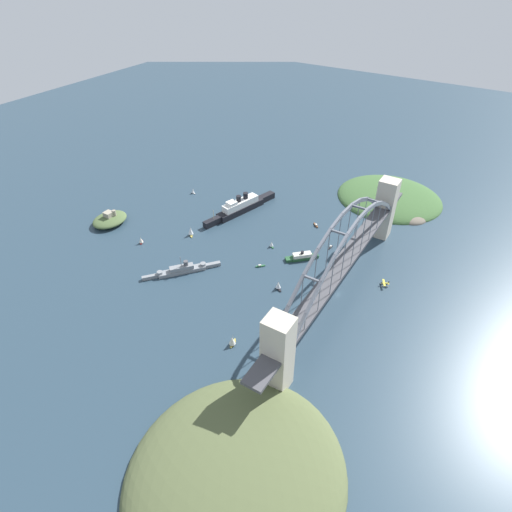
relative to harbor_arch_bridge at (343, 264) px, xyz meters
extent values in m
plane|color=#283D4C|center=(0.00, 0.00, -32.31)|extent=(1400.00, 1400.00, 0.00)
cube|color=beige|center=(-103.76, 0.00, -2.46)|extent=(15.47, 17.15, 59.70)
cube|color=beige|center=(103.76, 0.00, -2.46)|extent=(15.47, 17.15, 59.70)
cube|color=#47474C|center=(0.00, 0.00, 0.33)|extent=(192.05, 13.97, 2.40)
cube|color=#47474C|center=(-123.50, 0.00, 0.33)|extent=(24.00, 13.97, 2.40)
cube|color=#47474C|center=(123.50, 0.00, 0.33)|extent=(24.00, 13.97, 2.40)
cube|color=slate|center=(-89.91, -6.28, 7.88)|extent=(21.91, 1.80, 17.67)
cube|color=slate|center=(-69.93, -6.28, 21.32)|extent=(21.60, 1.80, 14.51)
cube|color=slate|center=(-49.95, -6.28, 31.40)|extent=(21.22, 1.80, 11.35)
cube|color=slate|center=(-29.97, -6.28, 38.12)|extent=(20.76, 1.80, 8.14)
cube|color=slate|center=(-9.99, -6.28, 41.47)|extent=(20.25, 1.80, 4.87)
cube|color=slate|center=(9.99, -6.28, 41.47)|extent=(20.25, 1.80, 4.87)
cube|color=slate|center=(29.97, -6.28, 38.12)|extent=(20.76, 1.80, 8.14)
cube|color=slate|center=(49.95, -6.28, 31.40)|extent=(21.22, 1.80, 11.35)
cube|color=slate|center=(69.93, -6.28, 21.32)|extent=(21.60, 1.80, 14.51)
cube|color=slate|center=(89.91, -6.28, 7.88)|extent=(21.91, 1.80, 17.67)
cube|color=slate|center=(-89.91, 6.28, 7.88)|extent=(21.91, 1.80, 17.67)
cube|color=slate|center=(-69.93, 6.28, 21.32)|extent=(21.60, 1.80, 14.51)
cube|color=slate|center=(-49.95, 6.28, 31.40)|extent=(21.22, 1.80, 11.35)
cube|color=slate|center=(-29.97, 6.28, 38.12)|extent=(20.76, 1.80, 8.14)
cube|color=slate|center=(-9.99, 6.28, 41.47)|extent=(20.25, 1.80, 4.87)
cube|color=slate|center=(9.99, 6.28, 41.47)|extent=(20.25, 1.80, 4.87)
cube|color=slate|center=(29.97, 6.28, 38.12)|extent=(20.76, 1.80, 8.14)
cube|color=slate|center=(49.95, 6.28, 31.40)|extent=(21.22, 1.80, 11.35)
cube|color=slate|center=(69.93, 6.28, 21.32)|extent=(21.60, 1.80, 14.51)
cube|color=slate|center=(89.91, 6.28, 7.88)|extent=(21.91, 1.80, 17.67)
cube|color=slate|center=(-99.90, 0.00, 0.33)|extent=(1.40, 12.57, 1.40)
cube|color=slate|center=(-59.94, 0.00, 27.20)|extent=(1.40, 12.57, 1.40)
cube|color=slate|center=(-19.98, 0.00, 40.63)|extent=(1.40, 12.57, 1.40)
cube|color=slate|center=(19.98, 0.00, 40.63)|extent=(1.40, 12.57, 1.40)
cube|color=slate|center=(59.94, 0.00, 27.20)|extent=(1.40, 12.57, 1.40)
cube|color=slate|center=(99.90, 0.00, 0.33)|extent=(1.40, 12.57, 1.40)
cylinder|color=slate|center=(-79.92, -6.28, 8.48)|extent=(0.56, 0.56, 13.92)
cylinder|color=slate|center=(-79.92, 6.28, 8.48)|extent=(0.56, 0.56, 13.92)
cylinder|color=slate|center=(-59.94, -6.28, 14.36)|extent=(0.56, 0.56, 25.67)
cylinder|color=slate|center=(-59.94, 6.28, 14.36)|extent=(0.56, 0.56, 25.67)
cylinder|color=slate|center=(-39.96, -6.28, 18.56)|extent=(0.56, 0.56, 34.07)
cylinder|color=slate|center=(-39.96, 6.28, 18.56)|extent=(0.56, 0.56, 34.07)
cylinder|color=slate|center=(-19.98, -6.28, 21.08)|extent=(0.56, 0.56, 39.11)
cylinder|color=slate|center=(-19.98, 6.28, 21.08)|extent=(0.56, 0.56, 39.11)
cylinder|color=slate|center=(0.00, -6.28, 21.92)|extent=(0.56, 0.56, 40.79)
cylinder|color=slate|center=(0.00, 6.28, 21.92)|extent=(0.56, 0.56, 40.79)
cylinder|color=slate|center=(19.98, -6.28, 21.08)|extent=(0.56, 0.56, 39.11)
cylinder|color=slate|center=(19.98, 6.28, 21.08)|extent=(0.56, 0.56, 39.11)
cylinder|color=slate|center=(39.96, -6.28, 18.56)|extent=(0.56, 0.56, 34.07)
cylinder|color=slate|center=(39.96, 6.28, 18.56)|extent=(0.56, 0.56, 34.07)
cylinder|color=slate|center=(59.94, -6.28, 14.36)|extent=(0.56, 0.56, 25.67)
cylinder|color=slate|center=(59.94, 6.28, 14.36)|extent=(0.56, 0.56, 25.67)
cylinder|color=slate|center=(79.92, -6.28, 8.48)|extent=(0.56, 0.56, 13.92)
cylinder|color=slate|center=(79.92, 6.28, 8.48)|extent=(0.56, 0.56, 13.92)
ellipsoid|color=#515B38|center=(-167.93, -11.08, -32.31)|extent=(129.28, 120.58, 27.29)
ellipsoid|color=#3D6033|center=(180.44, 14.82, -32.31)|extent=(110.17, 115.84, 19.40)
ellipsoid|color=#756B5B|center=(155.65, -17.04, -32.31)|extent=(38.56, 34.75, 10.67)
cube|color=black|center=(67.55, 141.32, -28.93)|extent=(58.89, 26.50, 6.75)
cube|color=black|center=(30.33, 151.53, -28.93)|extent=(20.29, 11.26, 6.75)
cube|color=black|center=(104.76, 131.11, -28.93)|extent=(20.63, 12.49, 6.75)
cube|color=white|center=(67.55, 141.32, -22.08)|extent=(44.47, 20.99, 6.95)
cube|color=white|center=(56.03, 144.48, -17.01)|extent=(11.51, 10.91, 3.20)
cylinder|color=black|center=(65.45, 141.89, -15.38)|extent=(5.22, 5.22, 6.47)
cylinder|color=black|center=(74.87, 139.31, -15.38)|extent=(5.22, 5.22, 6.47)
cylinder|color=tan|center=(32.66, 150.89, -20.56)|extent=(0.50, 0.50, 10.00)
cube|color=gray|center=(-45.58, 128.50, -30.65)|extent=(36.57, 32.24, 3.32)
cube|color=gray|center=(-66.91, 146.35, -30.65)|extent=(12.72, 11.38, 3.32)
cube|color=gray|center=(-24.24, 110.65, -30.65)|extent=(13.14, 11.87, 3.32)
cube|color=gray|center=(-45.58, 128.50, -27.16)|extent=(19.66, 17.76, 3.66)
cylinder|color=gray|center=(-60.25, 140.77, -27.89)|extent=(4.98, 4.98, 2.20)
cylinder|color=gray|center=(-30.91, 116.22, -27.89)|extent=(4.98, 4.98, 2.20)
cylinder|color=gray|center=(-45.58, 128.50, -20.33)|extent=(0.60, 0.60, 10.00)
cylinder|color=#4C4C51|center=(-42.38, 125.82, -23.13)|extent=(3.92, 3.92, 4.40)
cube|color=#23512D|center=(27.56, 47.47, -30.95)|extent=(18.11, 18.36, 2.73)
cube|color=#23512D|center=(36.18, 38.58, -30.95)|extent=(7.93, 7.96, 2.73)
cube|color=#23512D|center=(18.94, 56.36, -30.95)|extent=(8.66, 8.66, 2.73)
cube|color=beige|center=(27.56, 47.47, -27.91)|extent=(16.26, 16.49, 3.35)
cylinder|color=black|center=(27.56, 47.47, -25.04)|extent=(2.88, 2.88, 2.40)
ellipsoid|color=#4C6038|center=(-21.68, 243.60, -28.29)|extent=(37.03, 30.14, 8.03)
cube|color=#9E937F|center=(-21.68, 243.60, -22.57)|extent=(8.00, 8.00, 6.64)
cylinder|color=gray|center=(-17.18, 240.10, -22.24)|extent=(3.60, 3.60, 7.30)
cylinder|color=#B7B7B2|center=(29.62, -29.82, -31.86)|extent=(3.35, 5.64, 0.90)
cylinder|color=#B7B7B2|center=(32.52, -28.42, -31.86)|extent=(3.35, 5.64, 0.90)
cylinder|color=black|center=(29.62, -29.82, -30.81)|extent=(0.14, 0.14, 1.19)
cylinder|color=black|center=(32.52, -28.42, -30.81)|extent=(0.14, 0.14, 1.19)
ellipsoid|color=gold|center=(31.07, -29.12, -29.64)|extent=(3.89, 6.39, 1.16)
cylinder|color=black|center=(29.80, -26.47, -29.64)|extent=(1.34, 1.20, 1.10)
cube|color=gold|center=(30.72, -28.38, -29.15)|extent=(8.87, 5.45, 0.20)
cube|color=gold|center=(32.32, -31.71, -29.52)|extent=(3.57, 2.48, 0.12)
cube|color=black|center=(32.32, -31.71, -28.31)|extent=(0.59, 1.04, 1.50)
cube|color=black|center=(57.07, 32.11, -31.83)|extent=(4.47, 2.21, 0.95)
cube|color=black|center=(54.21, 32.41, -31.83)|extent=(1.53, 1.12, 0.95)
cube|color=black|center=(59.93, 31.81, -31.83)|extent=(1.55, 1.32, 0.95)
cube|color=beige|center=(57.61, 32.05, -30.66)|extent=(2.29, 1.64, 1.40)
cube|color=#B2231E|center=(-30.92, 191.05, -31.86)|extent=(4.57, 3.92, 0.89)
cube|color=#B2231E|center=(-28.56, 192.62, -31.86)|extent=(1.64, 1.49, 0.89)
cube|color=#B2231E|center=(-33.27, 189.47, -31.86)|extent=(1.74, 1.63, 0.89)
cylinder|color=tan|center=(-30.62, 191.24, -28.17)|extent=(0.16, 0.16, 6.50)
cone|color=silver|center=(-31.65, 190.55, -28.49)|extent=(5.41, 5.41, 5.20)
cube|color=gold|center=(-90.26, 43.89, -31.78)|extent=(5.72, 3.69, 1.06)
cube|color=gold|center=(-86.83, 44.64, -31.78)|extent=(1.97, 1.53, 1.06)
cube|color=gold|center=(-93.70, 43.13, -31.78)|extent=(2.02, 1.76, 1.06)
cylinder|color=tan|center=(-89.83, 43.98, -27.18)|extent=(0.16, 0.16, 8.13)
cone|color=silver|center=(-91.34, 43.65, -27.59)|extent=(5.76, 5.76, 6.51)
cube|color=black|center=(-20.55, 44.95, -31.84)|extent=(4.52, 5.25, 0.93)
cube|color=black|center=(-22.33, 42.27, -31.84)|extent=(1.72, 1.89, 0.93)
cube|color=black|center=(-18.76, 47.64, -31.84)|extent=(1.89, 2.01, 0.93)
cylinder|color=tan|center=(-20.77, 44.62, -27.51)|extent=(0.16, 0.16, 7.73)
cone|color=white|center=(-19.99, 45.79, -27.90)|extent=(6.14, 6.14, 6.19)
cube|color=#2D6B3D|center=(29.12, 80.31, -31.94)|extent=(3.68, 4.33, 0.74)
cube|color=#2D6B3D|center=(27.74, 78.09, -31.94)|extent=(1.41, 1.56, 0.74)
cube|color=#2D6B3D|center=(30.51, 82.53, -31.94)|extent=(1.56, 1.65, 0.74)
cylinder|color=tan|center=(28.95, 80.03, -28.67)|extent=(0.16, 0.16, 5.80)
cone|color=white|center=(29.56, 81.01, -28.96)|extent=(4.96, 4.96, 4.64)
cube|color=gold|center=(3.81, 157.79, -31.86)|extent=(5.33, 5.39, 0.90)
cube|color=gold|center=(1.41, 155.31, -31.86)|extent=(1.98, 1.99, 0.90)
cube|color=gold|center=(6.22, 160.26, -31.86)|extent=(2.13, 2.14, 0.90)
cylinder|color=tan|center=(3.51, 157.48, -26.80)|extent=(0.16, 0.16, 9.21)
cone|color=white|center=(4.56, 158.56, -27.26)|extent=(6.71, 6.71, 7.37)
cube|color=#2D6B3D|center=(-2.22, 73.91, -31.75)|extent=(4.86, 4.93, 1.11)
cube|color=#2D6B3D|center=(0.21, 71.40, -31.75)|extent=(1.88, 1.90, 1.11)
cube|color=#2D6B3D|center=(-4.65, 76.41, -31.75)|extent=(2.01, 2.03, 1.11)
cube|color=beige|center=(-2.67, 74.38, -30.72)|extent=(2.79, 2.82, 0.96)
cube|color=brown|center=(85.12, 60.58, -31.74)|extent=(5.10, 5.44, 1.13)
cube|color=brown|center=(87.50, 63.32, -31.74)|extent=(2.03, 2.10, 1.13)
cube|color=brown|center=(82.73, 57.84, -31.74)|extent=(2.20, 2.25, 1.13)
cube|color=beige|center=(84.67, 60.07, -30.61)|extent=(3.01, 3.12, 1.13)
cube|color=silver|center=(73.05, 209.81, -31.92)|extent=(1.95, 3.77, 0.77)
cube|color=silver|center=(72.73, 207.43, -31.92)|extent=(0.82, 1.28, 0.77)
cube|color=silver|center=(73.38, 212.19, -31.92)|extent=(0.95, 1.30, 0.77)
cylinder|color=tan|center=(73.01, 209.51, -28.79)|extent=(0.16, 0.16, 5.50)
cone|color=white|center=(73.15, 210.56, -29.06)|extent=(3.72, 3.72, 4.40)
camera|label=1|loc=(-259.84, -80.78, 205.96)|focal=29.98mm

